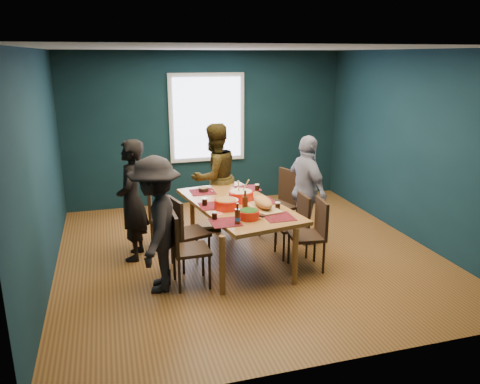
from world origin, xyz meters
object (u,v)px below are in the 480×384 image
object	(u,v)px
chair_right_far	(284,199)
chair_right_mid	(297,221)
chair_left_far	(158,210)
bowl_salad	(226,204)
dining_table	(238,209)
chair_left_near	(183,244)
cutting_board	(263,204)
chair_right_near	(313,229)
person_near_left	(156,225)
person_far_left	(132,200)
bowl_dumpling	(241,195)
bowl_herbs	(249,214)
person_right	(306,190)
chair_left_mid	(183,227)
person_back	(215,177)

from	to	relation	value
chair_right_far	chair_right_mid	world-z (taller)	chair_right_far
chair_left_far	bowl_salad	size ratio (longest dim) A/B	3.19
chair_right_mid	dining_table	bearing A→B (deg)	171.42
chair_left_near	cutting_board	distance (m)	1.15
chair_right_mid	chair_right_near	bearing A→B (deg)	-85.71
chair_left_far	person_near_left	distance (m)	1.22
chair_left_far	person_far_left	xyz separation A→B (m)	(-0.35, -0.23, 0.24)
chair_right_mid	chair_right_near	size ratio (longest dim) A/B	0.93
person_near_left	cutting_board	world-z (taller)	person_near_left
chair_left_near	person_far_left	distance (m)	1.14
bowl_dumpling	bowl_herbs	xyz separation A→B (m)	(-0.11, -0.70, -0.02)
dining_table	person_right	bearing A→B (deg)	3.35
chair_right_far	dining_table	bearing A→B (deg)	-166.09
person_right	bowl_dumpling	size ratio (longest dim) A/B	4.74
chair_right_far	bowl_salad	distance (m)	1.30
chair_left_near	chair_right_near	bearing A→B (deg)	-0.32
chair_left_mid	chair_right_far	distance (m)	1.73
person_back	person_far_left	bearing A→B (deg)	7.53
dining_table	bowl_salad	size ratio (longest dim) A/B	7.12
chair_right_near	person_near_left	bearing A→B (deg)	-173.32
dining_table	chair_right_near	xyz separation A→B (m)	(0.83, -0.57, -0.16)
chair_right_near	person_back	world-z (taller)	person_back
person_near_left	chair_left_near	bearing A→B (deg)	100.27
chair_left_mid	bowl_dumpling	xyz separation A→B (m)	(0.82, 0.21, 0.29)
person_near_left	bowl_dumpling	distance (m)	1.37
chair_left_far	chair_right_far	distance (m)	1.83
dining_table	chair_right_near	world-z (taller)	chair_right_near
person_near_left	cutting_board	xyz separation A→B (m)	(1.37, 0.29, 0.04)
chair_right_mid	chair_right_near	world-z (taller)	chair_right_near
cutting_board	bowl_herbs	bearing A→B (deg)	-141.61
chair_left_near	bowl_dumpling	size ratio (longest dim) A/B	2.76
chair_right_far	person_right	xyz separation A→B (m)	(0.22, -0.31, 0.20)
chair_left_near	bowl_dumpling	distance (m)	1.18
person_far_left	person_back	bearing A→B (deg)	134.41
chair_left_far	dining_table	bearing A→B (deg)	-25.38
chair_left_near	person_right	distance (m)	2.10
chair_left_near	bowl_herbs	bearing A→B (deg)	-1.42
chair_right_far	chair_right_near	world-z (taller)	chair_right_far
chair_right_near	bowl_dumpling	world-z (taller)	bowl_dumpling
dining_table	chair_left_near	size ratio (longest dim) A/B	2.35
person_near_left	chair_right_mid	bearing A→B (deg)	116.89
person_back	person_right	size ratio (longest dim) A/B	1.06
dining_table	person_back	xyz separation A→B (m)	(-0.04, 1.17, 0.14)
person_far_left	bowl_dumpling	distance (m)	1.43
chair_right_far	chair_right_mid	size ratio (longest dim) A/B	1.20
chair_right_mid	chair_left_mid	bearing A→B (deg)	179.38
bowl_dumpling	chair_left_far	bearing A→B (deg)	154.10
bowl_herbs	chair_right_near	bearing A→B (deg)	1.77
person_far_left	chair_left_mid	bearing A→B (deg)	63.13
chair_left_near	cutting_board	size ratio (longest dim) A/B	1.31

